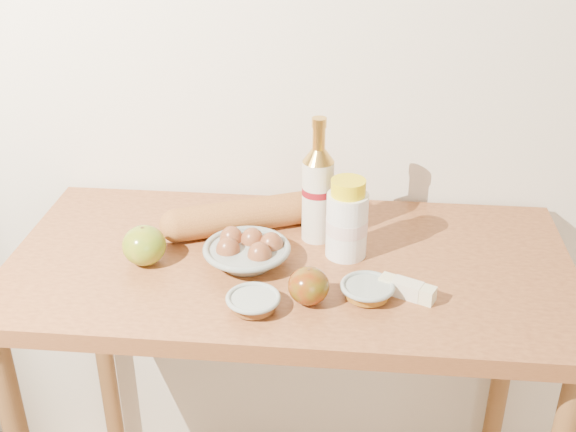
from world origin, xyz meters
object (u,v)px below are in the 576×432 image
object	(u,v)px
table	(289,307)
baguette	(259,214)
egg_bowl	(247,251)
cream_bottle	(347,221)
bourbon_bottle	(318,191)

from	to	relation	value
table	baguette	size ratio (longest dim) A/B	2.69
table	egg_bowl	xyz separation A→B (m)	(-0.09, -0.02, 0.15)
table	cream_bottle	size ratio (longest dim) A/B	6.82
table	egg_bowl	world-z (taller)	egg_bowl
table	cream_bottle	xyz separation A→B (m)	(0.12, 0.03, 0.20)
baguette	egg_bowl	bearing A→B (deg)	-114.38
cream_bottle	baguette	xyz separation A→B (m)	(-0.20, 0.10, -0.04)
table	egg_bowl	size ratio (longest dim) A/B	5.49
egg_bowl	baguette	bearing A→B (deg)	88.73
table	egg_bowl	bearing A→B (deg)	-166.19
cream_bottle	table	bearing A→B (deg)	-171.73
bourbon_bottle	baguette	size ratio (longest dim) A/B	0.64
bourbon_bottle	egg_bowl	size ratio (longest dim) A/B	1.30
table	cream_bottle	world-z (taller)	cream_bottle
bourbon_bottle	baguette	world-z (taller)	bourbon_bottle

